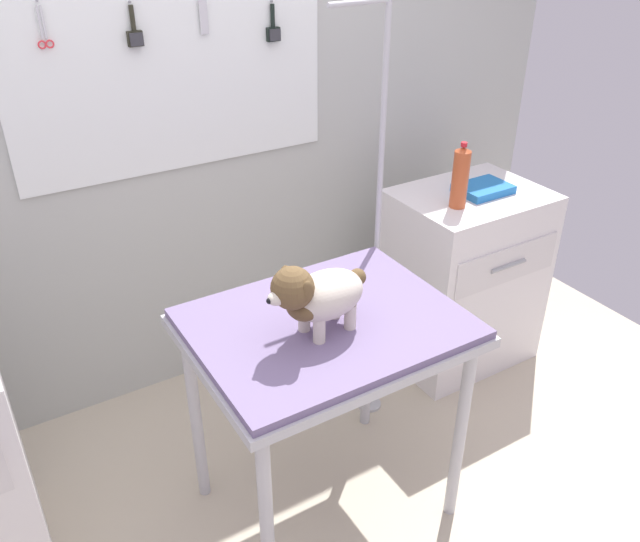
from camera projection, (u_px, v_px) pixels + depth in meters
rear_wall_panel at (180, 145)px, 2.76m from camera, size 4.00×0.11×2.30m
grooming_table at (326, 342)px, 2.19m from camera, size 0.90×0.70×0.86m
grooming_arm at (375, 248)px, 2.64m from camera, size 0.30×0.11×1.78m
dog at (317, 295)px, 2.01m from camera, size 0.37×0.20×0.27m
cabinet_right at (462, 277)px, 3.20m from camera, size 0.68×0.54×0.89m
soda_bottle at (460, 177)px, 2.79m from camera, size 0.07×0.07×0.29m
supply_tray at (483, 189)px, 2.98m from camera, size 0.24×0.18×0.04m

